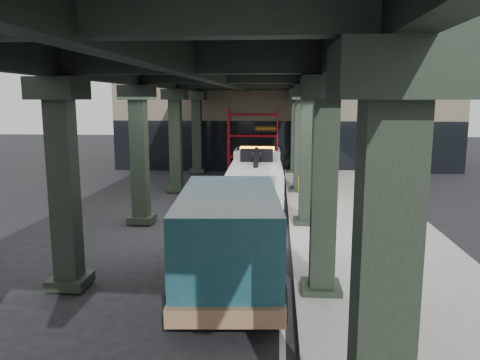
% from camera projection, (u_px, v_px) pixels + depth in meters
% --- Properties ---
extents(ground, '(90.00, 90.00, 0.00)m').
position_uv_depth(ground, '(228.00, 242.00, 14.98)').
color(ground, black).
rests_on(ground, ground).
extents(sidewalk, '(5.00, 40.00, 0.15)m').
position_uv_depth(sidewalk, '(360.00, 226.00, 16.57)').
color(sidewalk, gray).
rests_on(sidewalk, ground).
extents(lane_stripe, '(0.12, 38.00, 0.01)m').
position_uv_depth(lane_stripe, '(281.00, 226.00, 16.81)').
color(lane_stripe, silver).
rests_on(lane_stripe, ground).
extents(viaduct, '(7.40, 32.00, 6.40)m').
position_uv_depth(viaduct, '(222.00, 71.00, 16.05)').
color(viaduct, black).
rests_on(viaduct, ground).
extents(building, '(22.00, 10.00, 8.00)m').
position_uv_depth(building, '(285.00, 107.00, 33.79)').
color(building, '#C6B793').
rests_on(building, ground).
extents(scaffolding, '(3.08, 0.88, 4.00)m').
position_uv_depth(scaffolding, '(253.00, 139.00, 29.01)').
color(scaffolding, red).
rests_on(scaffolding, ground).
extents(tow_truck, '(2.43, 7.60, 2.47)m').
position_uv_depth(tow_truck, '(256.00, 176.00, 20.38)').
color(tow_truck, black).
rests_on(tow_truck, ground).
extents(towed_van, '(2.79, 6.13, 2.42)m').
position_uv_depth(towed_van, '(229.00, 236.00, 11.12)').
color(towed_van, '#123B43').
rests_on(towed_van, ground).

